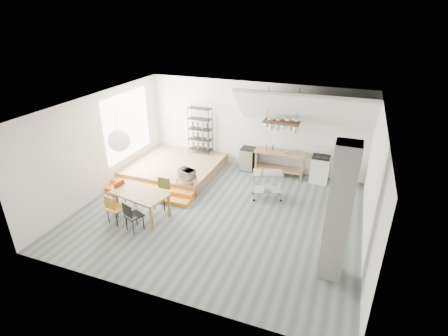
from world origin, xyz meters
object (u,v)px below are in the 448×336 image
at_px(dining_table, 141,195).
at_px(mini_fridge, 248,159).
at_px(stove, 320,168).
at_px(rolling_cart, 268,182).

height_order(dining_table, mini_fridge, mini_fridge).
distance_m(stove, dining_table, 6.09).
height_order(stove, mini_fridge, stove).
bearing_deg(mini_fridge, stove, -0.97).
bearing_deg(stove, dining_table, -138.10).
distance_m(rolling_cart, mini_fridge, 2.20).
xyz_separation_m(dining_table, mini_fridge, (1.93, 4.11, -0.24)).
distance_m(dining_table, mini_fridge, 4.54).
distance_m(dining_table, rolling_cart, 3.87).
xyz_separation_m(rolling_cart, mini_fridge, (-1.21, 1.84, -0.16)).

